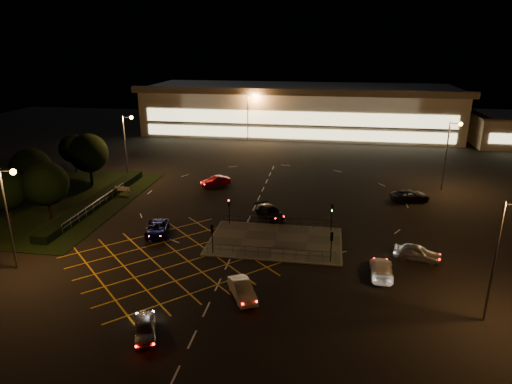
# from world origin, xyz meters

# --- Properties ---
(ground) EXTENTS (180.00, 180.00, 0.00)m
(ground) POSITION_xyz_m (0.00, 0.00, 0.00)
(ground) COLOR black
(ground) RESTS_ON ground
(pedestrian_island) EXTENTS (14.00, 9.00, 0.12)m
(pedestrian_island) POSITION_xyz_m (2.00, -2.00, 0.06)
(pedestrian_island) COLOR #4C4944
(pedestrian_island) RESTS_ON ground
(grass_verge) EXTENTS (18.00, 30.00, 0.08)m
(grass_verge) POSITION_xyz_m (-28.00, 6.00, 0.04)
(grass_verge) COLOR black
(grass_verge) RESTS_ON ground
(hedge) EXTENTS (2.00, 26.00, 1.00)m
(hedge) POSITION_xyz_m (-23.00, 6.00, 0.50)
(hedge) COLOR black
(hedge) RESTS_ON ground
(supermarket) EXTENTS (72.00, 26.50, 10.50)m
(supermarket) POSITION_xyz_m (0.00, 61.95, 5.31)
(supermarket) COLOR beige
(supermarket) RESTS_ON ground
(streetlight_sw) EXTENTS (1.78, 0.56, 10.03)m
(streetlight_sw) POSITION_xyz_m (-21.56, -12.00, 6.56)
(streetlight_sw) COLOR slate
(streetlight_sw) RESTS_ON ground
(streetlight_se) EXTENTS (1.78, 0.56, 10.03)m
(streetlight_se) POSITION_xyz_m (20.44, -14.00, 6.56)
(streetlight_se) COLOR slate
(streetlight_se) RESTS_ON ground
(streetlight_nw) EXTENTS (1.78, 0.56, 10.03)m
(streetlight_nw) POSITION_xyz_m (-23.56, 18.00, 6.56)
(streetlight_nw) COLOR slate
(streetlight_nw) RESTS_ON ground
(streetlight_ne) EXTENTS (1.78, 0.56, 10.03)m
(streetlight_ne) POSITION_xyz_m (24.44, 20.00, 6.56)
(streetlight_ne) COLOR slate
(streetlight_ne) RESTS_ON ground
(streetlight_far_left) EXTENTS (1.78, 0.56, 10.03)m
(streetlight_far_left) POSITION_xyz_m (-9.56, 48.00, 6.56)
(streetlight_far_left) COLOR slate
(streetlight_far_left) RESTS_ON ground
(streetlight_far_right) EXTENTS (1.78, 0.56, 10.03)m
(streetlight_far_right) POSITION_xyz_m (30.44, 50.00, 6.56)
(streetlight_far_right) COLOR slate
(streetlight_far_right) RESTS_ON ground
(signal_sw) EXTENTS (0.28, 0.30, 3.15)m
(signal_sw) POSITION_xyz_m (-4.00, -5.99, 2.37)
(signal_sw) COLOR black
(signal_sw) RESTS_ON pedestrian_island
(signal_se) EXTENTS (0.28, 0.30, 3.15)m
(signal_se) POSITION_xyz_m (8.00, -5.99, 2.37)
(signal_se) COLOR black
(signal_se) RESTS_ON pedestrian_island
(signal_nw) EXTENTS (0.28, 0.30, 3.15)m
(signal_nw) POSITION_xyz_m (-4.00, 1.99, 2.37)
(signal_nw) COLOR black
(signal_nw) RESTS_ON pedestrian_island
(signal_ne) EXTENTS (0.28, 0.30, 3.15)m
(signal_ne) POSITION_xyz_m (8.00, 1.99, 2.37)
(signal_ne) COLOR black
(signal_ne) RESTS_ON pedestrian_island
(tree_a) EXTENTS (5.04, 5.04, 6.86)m
(tree_a) POSITION_xyz_m (-30.00, -2.00, 4.33)
(tree_a) COLOR black
(tree_a) RESTS_ON ground
(tree_b) EXTENTS (5.40, 5.40, 7.35)m
(tree_b) POSITION_xyz_m (-32.00, 6.00, 4.64)
(tree_b) COLOR black
(tree_b) RESTS_ON ground
(tree_c) EXTENTS (5.76, 5.76, 7.84)m
(tree_c) POSITION_xyz_m (-28.00, 14.00, 4.95)
(tree_c) COLOR black
(tree_c) RESTS_ON ground
(tree_d) EXTENTS (4.68, 4.68, 6.37)m
(tree_d) POSITION_xyz_m (-34.00, 20.00, 4.02)
(tree_d) COLOR black
(tree_d) RESTS_ON ground
(tree_e) EXTENTS (5.40, 5.40, 7.35)m
(tree_e) POSITION_xyz_m (-26.00, 0.00, 4.64)
(tree_e) COLOR black
(tree_e) RESTS_ON ground
(car_near_silver) EXTENTS (2.98, 4.30, 1.36)m
(car_near_silver) POSITION_xyz_m (-5.56, -20.14, 0.68)
(car_near_silver) COLOR #B3B5BB
(car_near_silver) RESTS_ON ground
(car_queue_white) EXTENTS (3.36, 4.58, 1.44)m
(car_queue_white) POSITION_xyz_m (0.57, -13.70, 0.72)
(car_queue_white) COLOR silver
(car_queue_white) RESTS_ON ground
(car_left_blue) EXTENTS (3.50, 5.48, 1.41)m
(car_left_blue) POSITION_xyz_m (-11.45, -2.20, 0.70)
(car_left_blue) COLOR #0D0F51
(car_left_blue) RESTS_ON ground
(car_far_dkgrey) EXTENTS (4.75, 5.11, 1.44)m
(car_far_dkgrey) POSITION_xyz_m (0.52, 5.00, 0.72)
(car_far_dkgrey) COLOR black
(car_far_dkgrey) RESTS_ON ground
(car_right_silver) EXTENTS (4.87, 2.87, 1.55)m
(car_right_silver) POSITION_xyz_m (16.56, -3.97, 0.78)
(car_right_silver) COLOR #A8AAAF
(car_right_silver) RESTS_ON ground
(car_circ_red) EXTENTS (4.39, 4.01, 1.46)m
(car_circ_red) POSITION_xyz_m (-9.29, 16.48, 0.73)
(car_circ_red) COLOR maroon
(car_circ_red) RESTS_ON ground
(car_east_grey) EXTENTS (5.84, 4.09, 1.48)m
(car_east_grey) POSITION_xyz_m (18.63, 14.22, 0.74)
(car_east_grey) COLOR black
(car_east_grey) RESTS_ON ground
(car_approach_white) EXTENTS (2.22, 5.02, 1.43)m
(car_approach_white) POSITION_xyz_m (12.71, -7.94, 0.72)
(car_approach_white) COLOR silver
(car_approach_white) RESTS_ON ground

